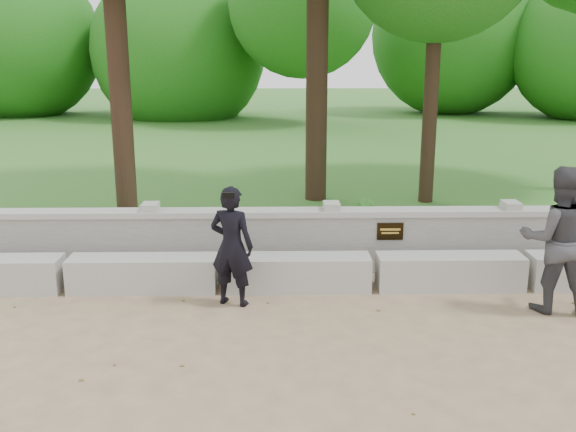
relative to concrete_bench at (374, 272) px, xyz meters
name	(u,v)px	position (x,y,z in m)	size (l,w,h in m)	color
ground	(400,354)	(0.00, -1.90, -0.22)	(80.00, 80.00, 0.00)	tan
lawn	(316,147)	(0.00, 12.10, -0.10)	(40.00, 22.00, 0.25)	#336A26
concrete_bench	(374,272)	(0.00, 0.00, 0.00)	(11.90, 0.45, 0.45)	#BAB8B0
parapet_wall	(367,239)	(0.00, 0.70, 0.24)	(12.50, 0.35, 0.90)	#AFACA5
man_main	(232,246)	(-1.81, -0.49, 0.52)	(0.63, 0.58, 1.48)	black
visitor_left	(557,240)	(2.03, -0.75, 0.65)	(0.96, 0.81, 1.75)	#3C3B40
shrub_a	(184,224)	(-2.65, 1.40, 0.29)	(0.28, 0.19, 0.52)	#357E2B
shrub_b	(364,220)	(0.06, 1.40, 0.34)	(0.34, 0.28, 0.62)	#357E2B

